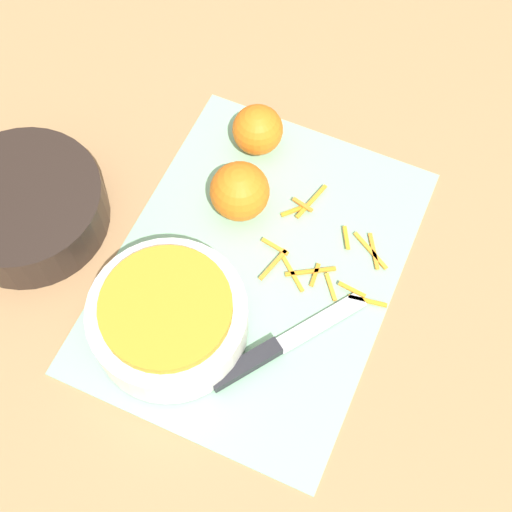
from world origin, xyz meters
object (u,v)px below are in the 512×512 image
at_px(orange_left, 258,130).
at_px(orange_right, 240,191).
at_px(bowl_dark, 26,207).
at_px(bowl_speckled, 168,318).
at_px(knife, 262,355).

distance_m(orange_left, orange_right, 0.10).
bearing_deg(bowl_dark, bowl_speckled, -105.09).
bearing_deg(bowl_speckled, bowl_dark, 74.91).
relative_size(bowl_speckled, knife, 0.99).
height_order(knife, orange_right, orange_right).
xyz_separation_m(bowl_dark, orange_right, (0.13, -0.25, 0.01)).
bearing_deg(orange_right, knife, -148.33).
bearing_deg(knife, orange_left, 59.53).
distance_m(bowl_speckled, bowl_dark, 0.25).
bearing_deg(orange_right, bowl_speckled, 178.61).
distance_m(bowl_dark, knife, 0.36).
relative_size(bowl_dark, orange_right, 2.65).
bearing_deg(knife, orange_right, 66.29).
distance_m(bowl_speckled, orange_left, 0.30).
bearing_deg(orange_left, bowl_dark, 135.29).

